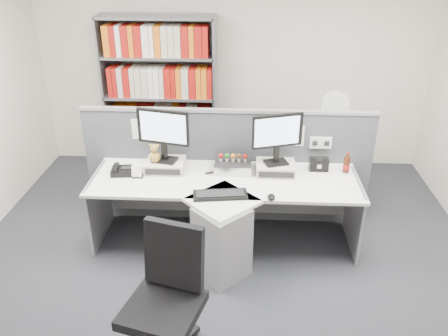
# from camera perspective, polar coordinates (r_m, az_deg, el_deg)

# --- Properties ---
(ground) EXTENTS (5.50, 5.50, 0.00)m
(ground) POSITION_cam_1_polar(r_m,az_deg,el_deg) (4.18, -0.50, -15.44)
(ground) COLOR #33353C
(ground) RESTS_ON ground
(room_shell) EXTENTS (5.04, 5.54, 2.72)m
(room_shell) POSITION_cam_1_polar(r_m,az_deg,el_deg) (3.26, -0.63, 8.58)
(room_shell) COLOR silver
(room_shell) RESTS_ON ground
(partition) EXTENTS (3.00, 0.08, 1.27)m
(partition) POSITION_cam_1_polar(r_m,az_deg,el_deg) (4.86, 0.44, 0.31)
(partition) COLOR #4A4D54
(partition) RESTS_ON ground
(desk) EXTENTS (2.60, 1.20, 0.72)m
(desk) POSITION_cam_1_polar(r_m,az_deg,el_deg) (4.38, -0.04, -5.76)
(desk) COLOR white
(desk) RESTS_ON ground
(monitor_riser_left) EXTENTS (0.38, 0.31, 0.10)m
(monitor_riser_left) POSITION_cam_1_polar(r_m,az_deg,el_deg) (4.62, -7.31, 0.34)
(monitor_riser_left) COLOR beige
(monitor_riser_left) RESTS_ON desk
(monitor_riser_right) EXTENTS (0.38, 0.31, 0.10)m
(monitor_riser_right) POSITION_cam_1_polar(r_m,az_deg,el_deg) (4.56, 6.42, 0.01)
(monitor_riser_right) COLOR beige
(monitor_riser_right) RESTS_ON desk
(monitor_left) EXTENTS (0.52, 0.22, 0.53)m
(monitor_left) POSITION_cam_1_polar(r_m,az_deg,el_deg) (4.48, -7.57, 4.56)
(monitor_left) COLOR black
(monitor_left) RESTS_ON monitor_riser_left
(monitor_right) EXTENTS (0.49, 0.22, 0.51)m
(monitor_right) POSITION_cam_1_polar(r_m,az_deg,el_deg) (4.42, 6.65, 4.12)
(monitor_right) COLOR black
(monitor_right) RESTS_ON monitor_riser_right
(desktop_pc) EXTENTS (0.36, 0.32, 0.10)m
(desktop_pc) POSITION_cam_1_polar(r_m,az_deg,el_deg) (4.60, 1.12, 0.38)
(desktop_pc) COLOR black
(desktop_pc) RESTS_ON desk
(figurines) EXTENTS (0.29, 0.05, 0.09)m
(figurines) POSITION_cam_1_polar(r_m,az_deg,el_deg) (4.54, 1.13, 1.41)
(figurines) COLOR beige
(figurines) RESTS_ON desktop_pc
(keyboard) EXTENTS (0.51, 0.25, 0.03)m
(keyboard) POSITION_cam_1_polar(r_m,az_deg,el_deg) (4.14, -0.47, -3.33)
(keyboard) COLOR black
(keyboard) RESTS_ON desk
(mouse) EXTENTS (0.07, 0.11, 0.04)m
(mouse) POSITION_cam_1_polar(r_m,az_deg,el_deg) (4.11, 5.90, -3.60)
(mouse) COLOR black
(mouse) RESTS_ON desk
(desk_phone) EXTENTS (0.22, 0.21, 0.09)m
(desk_phone) POSITION_cam_1_polar(r_m,az_deg,el_deg) (4.63, -12.62, -0.32)
(desk_phone) COLOR black
(desk_phone) RESTS_ON desk
(desk_calendar) EXTENTS (0.11, 0.08, 0.13)m
(desk_calendar) POSITION_cam_1_polar(r_m,az_deg,el_deg) (4.52, -10.71, -0.52)
(desk_calendar) COLOR black
(desk_calendar) RESTS_ON desk
(plush_toy) EXTENTS (0.11, 0.11, 0.19)m
(plush_toy) POSITION_cam_1_polar(r_m,az_deg,el_deg) (4.56, -8.61, 1.67)
(plush_toy) COLOR #A88038
(plush_toy) RESTS_ON monitor_riser_left
(speaker) EXTENTS (0.19, 0.11, 0.13)m
(speaker) POSITION_cam_1_polar(r_m,az_deg,el_deg) (4.67, 11.67, 0.47)
(speaker) COLOR black
(speaker) RESTS_ON desk
(cola_bottle) EXTENTS (0.07, 0.07, 0.22)m
(cola_bottle) POSITION_cam_1_polar(r_m,az_deg,el_deg) (4.68, 14.98, 0.39)
(cola_bottle) COLOR #3F190A
(cola_bottle) RESTS_ON desk
(shelving_unit) EXTENTS (1.41, 0.40, 2.00)m
(shelving_unit) POSITION_cam_1_polar(r_m,az_deg,el_deg) (5.94, -7.84, 8.49)
(shelving_unit) COLOR slate
(shelving_unit) RESTS_ON ground
(filing_cabinet) EXTENTS (0.45, 0.61, 0.70)m
(filing_cabinet) POSITION_cam_1_polar(r_m,az_deg,el_deg) (5.74, 12.80, 0.64)
(filing_cabinet) COLOR slate
(filing_cabinet) RESTS_ON ground
(desk_fan) EXTENTS (0.33, 0.20, 0.56)m
(desk_fan) POSITION_cam_1_polar(r_m,az_deg,el_deg) (5.48, 13.54, 7.23)
(desk_fan) COLOR white
(desk_fan) RESTS_ON filing_cabinet
(office_chair) EXTENTS (0.70, 0.69, 1.05)m
(office_chair) POSITION_cam_1_polar(r_m,az_deg,el_deg) (3.36, -7.07, -15.50)
(office_chair) COLOR silver
(office_chair) RESTS_ON ground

